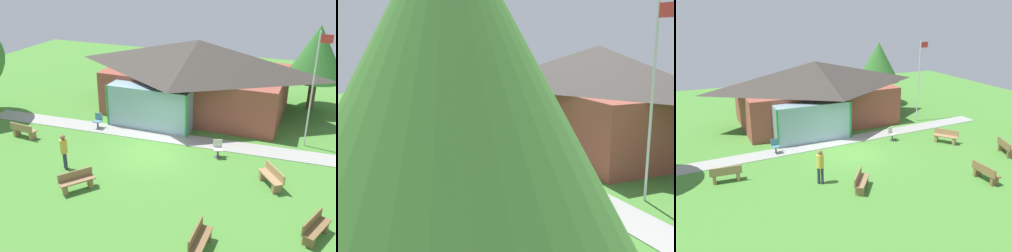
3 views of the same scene
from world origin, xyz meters
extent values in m
plane|color=#478433|center=(0.00, 0.00, 0.00)|extent=(44.00, 44.00, 0.00)
cube|color=brown|center=(0.18, 6.73, 1.35)|extent=(10.59, 6.36, 2.69)
pyramid|color=#38332D|center=(0.18, 6.73, 3.57)|extent=(11.59, 7.36, 1.75)
cube|color=#8CB2BF|center=(-1.41, 2.95, 1.21)|extent=(4.77, 1.20, 2.42)
cylinder|color=green|center=(-3.79, 2.35, 1.21)|extent=(0.12, 0.12, 2.42)
cylinder|color=green|center=(0.98, 2.35, 1.21)|extent=(0.12, 0.12, 2.42)
cube|color=#999993|center=(0.00, 1.99, 0.01)|extent=(22.10, 2.54, 0.03)
cylinder|color=silver|center=(7.03, 3.73, 2.96)|extent=(0.08, 0.08, 5.93)
cube|color=red|center=(7.33, 3.73, 5.58)|extent=(0.60, 0.02, 0.40)
cube|color=brown|center=(7.97, -3.85, 0.45)|extent=(0.95, 1.56, 0.06)
cube|color=brown|center=(8.17, -3.34, 0.20)|extent=(0.43, 0.29, 0.39)
cube|color=brown|center=(7.77, -4.36, 0.20)|extent=(0.43, 0.29, 0.39)
cube|color=brown|center=(7.79, -3.78, 0.66)|extent=(0.60, 1.42, 0.36)
cube|color=olive|center=(-1.55, -4.26, 0.45)|extent=(1.26, 1.46, 0.06)
cube|color=olive|center=(-1.22, -3.82, 0.20)|extent=(0.42, 0.37, 0.39)
cube|color=olive|center=(-1.88, -4.70, 0.20)|extent=(0.42, 0.37, 0.39)
cube|color=olive|center=(-1.70, -4.14, 0.66)|extent=(0.96, 1.23, 0.36)
cube|color=#9E7A51|center=(5.96, -0.92, 0.45)|extent=(1.26, 1.46, 0.06)
cube|color=#9E7A51|center=(6.30, -1.36, 0.20)|extent=(0.41, 0.37, 0.39)
cube|color=#9E7A51|center=(5.63, -0.48, 0.20)|extent=(0.41, 0.37, 0.39)
cube|color=#9E7A51|center=(6.11, -0.81, 0.66)|extent=(0.96, 1.23, 0.36)
cube|color=brown|center=(4.40, -5.90, 0.45)|extent=(0.45, 1.50, 0.06)
cube|color=brown|center=(4.39, -5.35, 0.20)|extent=(0.40, 0.16, 0.39)
cube|color=brown|center=(4.21, -5.90, 0.66)|extent=(0.07, 1.50, 0.36)
cube|color=#9E7A51|center=(-7.19, -0.82, 0.45)|extent=(1.53, 0.54, 0.06)
cube|color=#9E7A51|center=(-7.74, -0.78, 0.20)|extent=(0.19, 0.41, 0.39)
cube|color=#9E7A51|center=(-6.64, -0.85, 0.20)|extent=(0.19, 0.41, 0.39)
cube|color=#9E7A51|center=(-7.20, -1.00, 0.66)|extent=(1.50, 0.16, 0.36)
cube|color=teal|center=(-4.11, 1.69, 0.44)|extent=(0.48, 0.48, 0.04)
cube|color=teal|center=(-4.13, 1.89, 0.66)|extent=(0.44, 0.08, 0.40)
cylinder|color=#4C4C51|center=(-4.11, 1.69, 0.21)|extent=(0.10, 0.10, 0.42)
cylinder|color=#4C4C51|center=(-4.11, 1.69, 0.01)|extent=(0.36, 0.36, 0.02)
cube|color=beige|center=(3.18, 0.81, 0.44)|extent=(0.58, 0.58, 0.04)
cube|color=beige|center=(3.10, 0.99, 0.66)|extent=(0.42, 0.21, 0.40)
cylinder|color=#4C4C51|center=(3.18, 0.81, 0.21)|extent=(0.10, 0.10, 0.42)
cylinder|color=#4C4C51|center=(3.18, 0.81, 0.01)|extent=(0.36, 0.36, 0.02)
cylinder|color=#2D3347|center=(-3.02, -2.96, 0.42)|extent=(0.14, 0.14, 0.85)
cylinder|color=#2D3347|center=(-3.16, -2.85, 0.42)|extent=(0.14, 0.14, 0.85)
cylinder|color=gold|center=(-3.09, -2.91, 1.18)|extent=(0.34, 0.34, 0.65)
sphere|color=#846047|center=(-3.09, -2.91, 1.62)|extent=(0.24, 0.24, 0.24)
cylinder|color=brown|center=(6.94, 9.52, 1.01)|extent=(0.46, 0.46, 2.02)
cone|color=#2D6B28|center=(6.94, 9.52, 3.66)|extent=(3.65, 3.65, 3.29)
camera|label=1|loc=(7.33, -16.29, 9.26)|focal=42.77mm
camera|label=2|loc=(16.41, -4.91, 4.92)|focal=45.17mm
camera|label=3|loc=(-8.52, -17.76, 8.07)|focal=38.87mm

